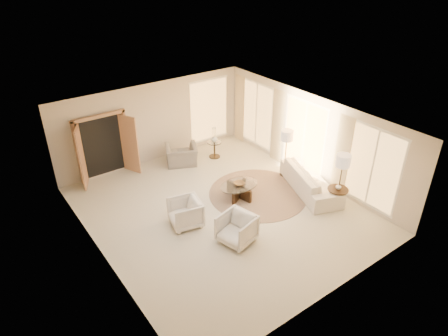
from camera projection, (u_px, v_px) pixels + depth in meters
room at (221, 168)px, 10.96m from camera, size 7.04×8.04×2.83m
windows_right at (306, 138)px, 12.83m from camera, size 0.10×6.40×2.40m
window_back_corner at (209, 110)px, 14.95m from camera, size 1.70×0.10×2.40m
curtains_right at (285, 130)px, 13.46m from camera, size 0.06×5.20×2.60m
french_doors at (104, 148)px, 12.84m from camera, size 1.95×0.66×2.16m
area_rug at (258, 194)px, 12.41m from camera, size 3.81×3.81×0.01m
sofa at (311, 180)px, 12.42m from camera, size 1.83×2.74×0.75m
armchair_left at (185, 212)px, 10.86m from camera, size 0.93×0.97×0.84m
armchair_right at (237, 228)px, 10.23m from camera, size 0.97×1.01×0.86m
accent_chair at (181, 152)px, 13.87m from camera, size 1.27×1.09×0.94m
coffee_table at (239, 189)px, 12.10m from camera, size 1.66×1.66×0.46m
end_table at (337, 194)px, 11.67m from camera, size 0.61×0.61×0.58m
side_table at (214, 148)px, 14.40m from camera, size 0.52×0.52×0.61m
floor_lamp_near at (287, 138)px, 12.75m from camera, size 0.40×0.40×1.63m
floor_lamp_far at (343, 163)px, 11.14m from camera, size 0.41×0.41×1.69m
bowl at (239, 183)px, 11.99m from camera, size 0.32×0.32×0.08m
end_vase at (339, 187)px, 11.54m from camera, size 0.20×0.20×0.17m
side_vase at (214, 139)px, 14.22m from camera, size 0.26×0.26×0.24m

